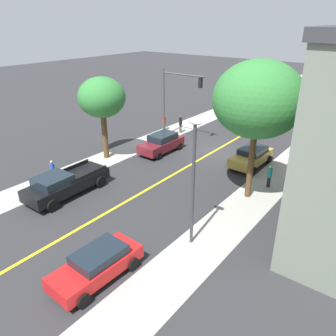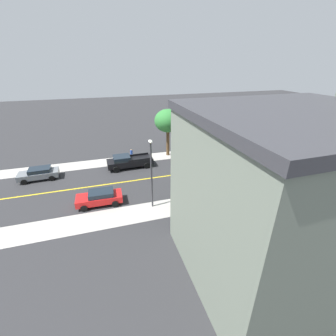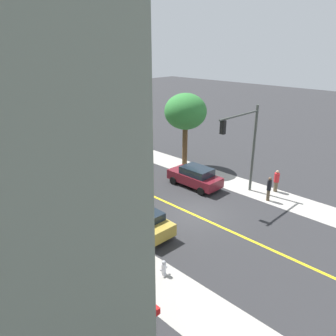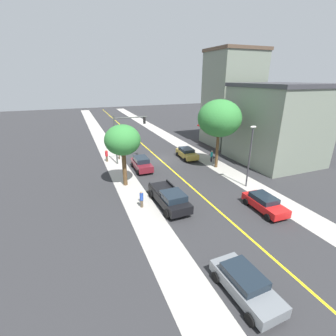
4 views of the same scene
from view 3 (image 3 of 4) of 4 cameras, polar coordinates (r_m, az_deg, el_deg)
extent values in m
plane|color=#2D2D30|center=(22.46, 4.37, -7.99)|extent=(140.00, 140.00, 0.00)
cube|color=#ADA8A0|center=(18.77, -8.87, -14.57)|extent=(2.81, 126.00, 0.01)
cube|color=#ADA8A0|center=(27.15, 13.20, -3.20)|extent=(2.81, 126.00, 0.01)
cube|color=yellow|center=(22.45, 4.37, -7.99)|extent=(0.20, 126.00, 0.00)
cube|color=red|center=(12.34, -12.15, -17.95)|extent=(0.96, 5.37, 0.24)
cylinder|color=brown|center=(22.17, -16.94, -2.90)|extent=(0.39, 0.39, 4.45)
ellipsoid|color=#337F38|center=(20.90, -18.16, 7.87)|extent=(5.42, 5.42, 4.61)
cylinder|color=brown|center=(30.42, 2.93, 3.70)|extent=(0.47, 0.47, 3.72)
ellipsoid|color=#337F38|center=(29.63, 3.05, 9.76)|extent=(3.77, 3.77, 3.21)
cylinder|color=silver|center=(17.05, -0.74, -17.10)|extent=(0.24, 0.24, 0.64)
sphere|color=#B2B2B7|center=(16.81, -0.74, -16.05)|extent=(0.22, 0.22, 0.22)
cylinder|color=#B2B2B7|center=(16.94, -1.17, -17.26)|extent=(0.10, 0.10, 0.10)
cylinder|color=#B2B2B7|center=(17.13, -0.31, -16.77)|extent=(0.10, 0.10, 0.10)
cylinder|color=#4C4C51|center=(22.50, -15.64, -7.21)|extent=(0.07, 0.07, 1.04)
cube|color=#2D2D33|center=(22.21, -15.81, -5.73)|extent=(0.12, 0.18, 0.26)
cylinder|color=#474C47|center=(25.53, 14.58, 3.15)|extent=(0.20, 0.20, 6.69)
cylinder|color=#474C47|center=(22.95, 12.30, 8.90)|extent=(4.50, 0.14, 0.14)
cube|color=black|center=(21.56, 9.49, 6.98)|extent=(0.26, 0.32, 0.90)
sphere|color=red|center=(21.49, 9.53, 7.76)|extent=(0.20, 0.20, 0.20)
sphere|color=yellow|center=(21.56, 9.49, 6.98)|extent=(0.20, 0.20, 0.20)
sphere|color=green|center=(21.63, 9.44, 6.21)|extent=(0.20, 0.20, 0.20)
cylinder|color=#38383D|center=(27.49, -23.32, 3.06)|extent=(0.16, 0.16, 6.43)
ellipsoid|color=silver|center=(26.75, -24.35, 9.93)|extent=(0.70, 0.36, 0.24)
cube|color=red|center=(33.20, -22.97, 1.29)|extent=(1.90, 4.37, 0.64)
cube|color=#19232D|center=(32.84, -22.96, 2.10)|extent=(1.63, 2.38, 0.44)
cylinder|color=black|center=(34.33, -25.13, 1.01)|extent=(0.24, 0.65, 0.64)
cylinder|color=black|center=(34.86, -22.42, 1.70)|extent=(0.24, 0.65, 0.64)
cylinder|color=black|center=(31.75, -23.41, -0.24)|extent=(0.24, 0.65, 0.64)
cylinder|color=black|center=(32.33, -20.52, 0.53)|extent=(0.24, 0.65, 0.64)
cube|color=maroon|center=(26.38, 4.61, -1.76)|extent=(1.87, 4.44, 0.76)
cube|color=#19232D|center=(26.00, 5.02, -0.53)|extent=(1.64, 2.40, 0.57)
cylinder|color=black|center=(26.81, 0.93, -2.20)|extent=(0.22, 0.64, 0.64)
cylinder|color=black|center=(28.06, 3.56, -1.16)|extent=(0.22, 0.64, 0.64)
cylinder|color=black|center=(25.03, 5.73, -4.05)|extent=(0.22, 0.64, 0.64)
cylinder|color=black|center=(26.37, 8.30, -2.84)|extent=(0.22, 0.64, 0.64)
cube|color=slate|center=(42.01, -17.34, 5.87)|extent=(1.98, 4.39, 0.65)
cube|color=#19232D|center=(41.70, -17.27, 6.55)|extent=(1.69, 2.39, 0.45)
cylinder|color=black|center=(42.88, -19.32, 5.49)|extent=(0.24, 0.65, 0.64)
cylinder|color=black|center=(43.73, -17.23, 6.01)|extent=(0.24, 0.65, 0.64)
cylinder|color=black|center=(40.45, -17.35, 4.84)|extent=(0.24, 0.65, 0.64)
cylinder|color=black|center=(41.35, -15.19, 5.40)|extent=(0.24, 0.65, 0.64)
cube|color=#B29338|center=(20.26, -4.81, -9.20)|extent=(1.99, 4.44, 0.73)
cube|color=#19232D|center=(19.82, -4.46, -7.96)|extent=(1.70, 2.41, 0.45)
cylinder|color=black|center=(21.00, -9.29, -9.42)|extent=(0.24, 0.65, 0.64)
cylinder|color=black|center=(21.93, -5.27, -7.82)|extent=(0.24, 0.65, 0.64)
cylinder|color=black|center=(19.00, -4.20, -12.72)|extent=(0.24, 0.65, 0.64)
cylinder|color=black|center=(20.02, -0.03, -10.74)|extent=(0.24, 0.65, 0.64)
cube|color=black|center=(33.20, -8.10, 3.04)|extent=(2.20, 5.89, 0.76)
cube|color=#19232D|center=(33.81, -9.29, 4.47)|extent=(1.93, 2.15, 0.56)
cube|color=black|center=(31.63, -8.13, 3.09)|extent=(0.19, 3.03, 0.24)
cube|color=black|center=(32.77, -5.59, 3.83)|extent=(0.19, 3.03, 0.24)
cylinder|color=black|center=(34.26, -11.49, 2.71)|extent=(0.30, 0.81, 0.80)
cylinder|color=black|center=(35.41, -8.83, 3.48)|extent=(0.30, 0.81, 0.80)
cylinder|color=black|center=(31.25, -7.22, 1.21)|extent=(0.30, 0.81, 0.80)
cylinder|color=black|center=(32.51, -4.47, 2.09)|extent=(0.30, 0.81, 0.80)
cylinder|color=brown|center=(25.17, 16.94, -4.52)|extent=(0.24, 0.24, 0.83)
cylinder|color=black|center=(24.85, 17.13, -2.85)|extent=(0.32, 0.32, 0.76)
sphere|color=brown|center=(24.66, 17.25, -1.79)|extent=(0.24, 0.24, 0.24)
cylinder|color=brown|center=(34.36, -4.26, 3.08)|extent=(0.25, 0.25, 0.74)
cylinder|color=#284CB2|center=(34.15, -4.29, 4.21)|extent=(0.33, 0.33, 0.67)
sphere|color=tan|center=(34.03, -4.31, 4.92)|extent=(0.21, 0.21, 0.21)
cylinder|color=black|center=(21.06, -14.94, -9.64)|extent=(0.24, 0.24, 0.75)
cylinder|color=teal|center=(20.72, -15.12, -7.93)|extent=(0.32, 0.32, 0.68)
sphere|color=beige|center=(20.51, -15.24, -6.83)|extent=(0.21, 0.21, 0.21)
cylinder|color=brown|center=(26.86, 18.13, -3.07)|extent=(0.29, 0.29, 0.79)
cylinder|color=red|center=(26.57, 18.31, -1.58)|extent=(0.39, 0.39, 0.72)
sphere|color=tan|center=(26.40, 18.42, -0.62)|extent=(0.22, 0.22, 0.22)
ellipsoid|color=silver|center=(33.58, -3.44, 2.62)|extent=(0.31, 0.57, 0.24)
sphere|color=silver|center=(33.37, -3.05, 2.64)|extent=(0.19, 0.19, 0.19)
cylinder|color=silver|center=(33.53, -3.18, 2.19)|extent=(0.08, 0.08, 0.22)
cylinder|color=silver|center=(33.77, -3.68, 2.31)|extent=(0.08, 0.08, 0.22)
camera|label=1|loc=(36.79, -44.53, 15.22)|focal=35.20mm
camera|label=2|loc=(29.89, -64.41, 13.24)|focal=24.24mm
camera|label=4|loc=(51.12, -15.15, 20.66)|focal=25.63mm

